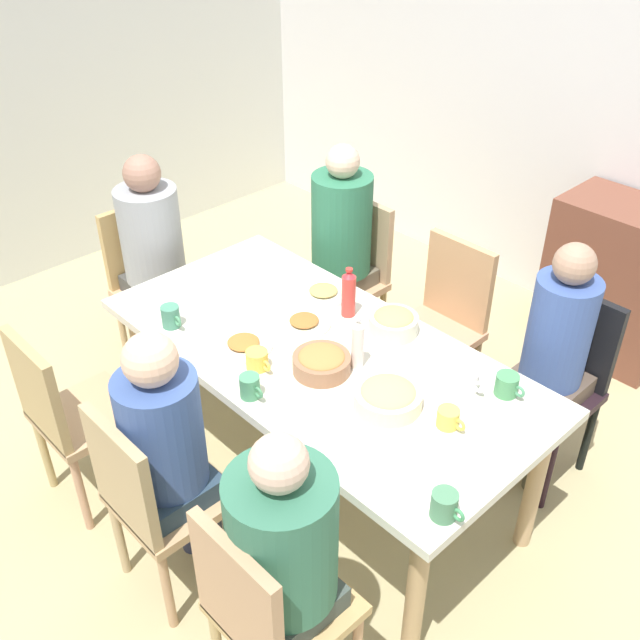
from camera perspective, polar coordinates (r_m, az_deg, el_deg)
name	(u,v)px	position (r m, az deg, el deg)	size (l,w,h in m)	color
ground_plane	(320,476)	(3.51, 0.00, -12.15)	(6.48, 6.48, 0.00)	tan
wall_back	(614,102)	(4.43, 22.07, 15.62)	(5.64, 0.12, 2.60)	silver
wall_left	(4,76)	(4.97, -23.59, 17.13)	(0.12, 4.54, 2.60)	silver
dining_table	(320,365)	(3.06, 0.00, -3.55)	(1.94, 0.94, 0.74)	silver
chair_0	(351,270)	(4.02, 2.44, 3.95)	(0.40, 0.40, 0.90)	tan
person_0	(340,237)	(3.85, 1.59, 6.53)	(0.32, 0.32, 1.25)	brown
chair_1	(152,496)	(2.80, -13.03, -13.30)	(0.40, 0.40, 0.90)	tan
person_1	(167,444)	(2.69, -11.94, -9.50)	(0.30, 0.30, 1.19)	#2D3249
chair_2	(266,610)	(2.45, -4.30, -21.75)	(0.40, 0.40, 0.90)	tan
person_2	(285,551)	(2.32, -2.75, -17.67)	(0.34, 0.34, 1.18)	#38443B
chair_3	(443,317)	(3.67, 9.64, 0.21)	(0.40, 0.40, 0.90)	tan
chair_4	(150,277)	(4.06, -13.23, 3.32)	(0.40, 0.40, 0.90)	tan
person_4	(153,246)	(3.89, -12.95, 5.68)	(0.32, 0.32, 1.23)	#40423D
chair_5	(68,411)	(3.25, -19.19, -6.74)	(0.40, 0.40, 0.90)	tan
chair_6	(557,376)	(3.41, 18.13, -4.21)	(0.40, 0.40, 0.90)	black
person_6	(554,350)	(3.23, 17.89, -2.26)	(0.30, 0.30, 1.21)	brown
plate_0	(244,345)	(3.04, -6.03, -1.93)	(0.24, 0.24, 0.04)	white
plate_1	(323,293)	(3.35, 0.27, 2.16)	(0.24, 0.24, 0.04)	white
plate_2	(304,323)	(3.15, -1.25, -0.22)	(0.23, 0.23, 0.04)	silver
bowl_0	(388,397)	(2.72, 5.36, -6.02)	(0.26, 0.26, 0.09)	beige
bowl_1	(322,362)	(2.87, 0.12, -3.31)	(0.23, 0.23, 0.09)	#986647
bowl_2	(393,323)	(3.10, 5.79, -0.20)	(0.21, 0.21, 0.10)	beige
cup_0	(468,381)	(2.84, 11.56, -4.72)	(0.12, 0.08, 0.08)	white
cup_1	(257,360)	(2.90, -4.94, -3.15)	(0.13, 0.09, 0.08)	#EDC448
cup_2	(445,505)	(2.36, 9.76, -14.16)	(0.12, 0.09, 0.10)	#4B835C
cup_3	(171,317)	(3.19, -11.63, 0.27)	(0.12, 0.08, 0.10)	#45856A
cup_4	(507,385)	(2.85, 14.49, -4.97)	(0.12, 0.09, 0.09)	#478E58
cup_5	(449,418)	(2.67, 10.07, -7.60)	(0.12, 0.08, 0.07)	#DBC251
cup_6	(250,387)	(2.76, -5.51, -5.24)	(0.11, 0.08, 0.09)	#488E62
bottle_0	(349,293)	(3.17, 2.26, 2.11)	(0.06, 0.06, 0.24)	red
bottle_1	(358,344)	(2.86, 2.98, -1.88)	(0.05, 0.05, 0.24)	silver
side_cabinet	(615,281)	(4.36, 22.18, 2.89)	(0.70, 0.44, 0.90)	brown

